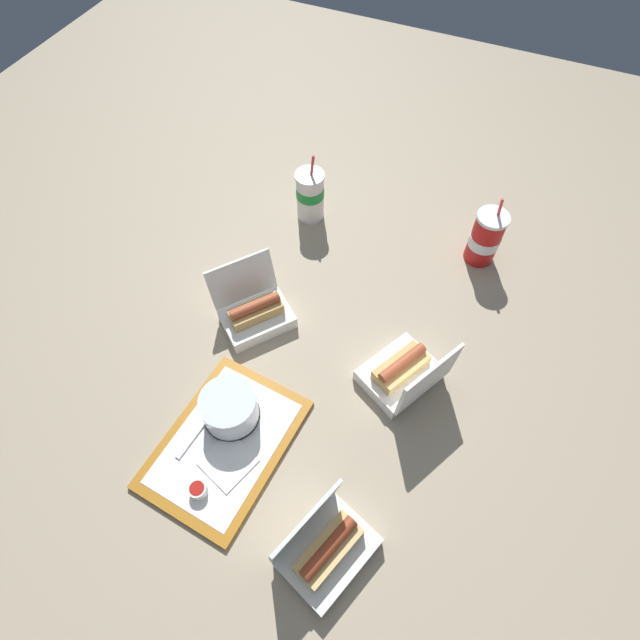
# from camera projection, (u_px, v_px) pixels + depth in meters

# --- Properties ---
(ground_plane) EXTENTS (3.20, 3.20, 0.00)m
(ground_plane) POSITION_uv_depth(u_px,v_px,m) (303.00, 328.00, 1.32)
(ground_plane) COLOR gray
(food_tray) EXTENTS (0.39, 0.29, 0.01)m
(food_tray) POSITION_uv_depth(u_px,v_px,m) (225.00, 443.00, 1.14)
(food_tray) COLOR #A56619
(food_tray) RESTS_ON ground_plane
(cake_container) EXTENTS (0.13, 0.13, 0.08)m
(cake_container) POSITION_uv_depth(u_px,v_px,m) (230.00, 408.00, 1.14)
(cake_container) COLOR black
(cake_container) RESTS_ON food_tray
(ketchup_cup) EXTENTS (0.04, 0.04, 0.02)m
(ketchup_cup) POSITION_uv_depth(u_px,v_px,m) (198.00, 489.00, 1.06)
(ketchup_cup) COLOR white
(ketchup_cup) RESTS_ON food_tray
(napkin_stack) EXTENTS (0.13, 0.13, 0.00)m
(napkin_stack) POSITION_uv_depth(u_px,v_px,m) (228.00, 462.00, 1.11)
(napkin_stack) COLOR white
(napkin_stack) RESTS_ON food_tray
(plastic_fork) EXTENTS (0.11, 0.02, 0.00)m
(plastic_fork) POSITION_uv_depth(u_px,v_px,m) (192.00, 437.00, 1.14)
(plastic_fork) COLOR white
(plastic_fork) RESTS_ON food_tray
(clamshell_hotdog_center) EXTENTS (0.24, 0.23, 0.16)m
(clamshell_hotdog_center) POSITION_uv_depth(u_px,v_px,m) (255.00, 312.00, 1.30)
(clamshell_hotdog_center) COLOR white
(clamshell_hotdog_center) RESTS_ON ground_plane
(clamshell_hotdog_corner) EXTENTS (0.23, 0.22, 0.18)m
(clamshell_hotdog_corner) POSITION_uv_depth(u_px,v_px,m) (403.00, 373.00, 1.20)
(clamshell_hotdog_corner) COLOR white
(clamshell_hotdog_corner) RESTS_ON ground_plane
(clamshell_hotdog_back) EXTENTS (0.22, 0.19, 0.17)m
(clamshell_hotdog_back) POSITION_uv_depth(u_px,v_px,m) (326.00, 548.00, 0.99)
(clamshell_hotdog_back) COLOR white
(clamshell_hotdog_back) RESTS_ON ground_plane
(soda_cup_left) EXTENTS (0.09, 0.09, 0.22)m
(soda_cup_left) POSITION_uv_depth(u_px,v_px,m) (310.00, 195.00, 1.48)
(soda_cup_left) COLOR white
(soda_cup_left) RESTS_ON ground_plane
(soda_cup_center) EXTENTS (0.09, 0.09, 0.23)m
(soda_cup_center) POSITION_uv_depth(u_px,v_px,m) (485.00, 238.00, 1.39)
(soda_cup_center) COLOR red
(soda_cup_center) RESTS_ON ground_plane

